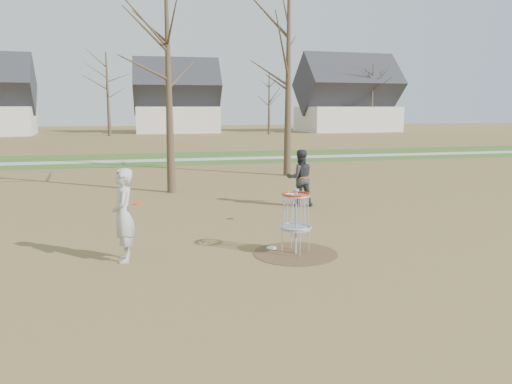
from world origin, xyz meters
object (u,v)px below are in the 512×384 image
(player_throwing, at_px, (300,178))
(player_standing, at_px, (123,215))
(disc_grounded, at_px, (271,248))
(disc_golf_basket, at_px, (296,211))

(player_throwing, bearing_deg, player_standing, 45.07)
(player_standing, relative_size, disc_grounded, 8.55)
(disc_grounded, bearing_deg, player_throwing, 64.44)
(player_standing, height_order, disc_golf_basket, player_standing)
(player_standing, relative_size, player_throwing, 1.06)
(player_standing, height_order, player_throwing, player_standing)
(disc_grounded, bearing_deg, disc_golf_basket, -49.93)
(disc_golf_basket, bearing_deg, disc_grounded, 130.07)
(player_standing, bearing_deg, disc_golf_basket, 83.68)
(player_standing, distance_m, player_throwing, 7.00)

